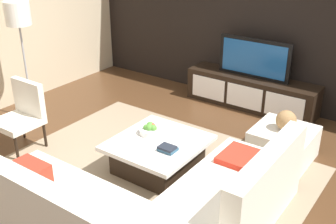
# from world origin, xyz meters

# --- Properties ---
(ground_plane) EXTENTS (14.00, 14.00, 0.00)m
(ground_plane) POSITION_xyz_m (0.00, 0.00, 0.00)
(ground_plane) COLOR #4C301C
(feature_wall_back) EXTENTS (6.40, 0.12, 2.80)m
(feature_wall_back) POSITION_xyz_m (0.00, 2.70, 1.40)
(feature_wall_back) COLOR black
(feature_wall_back) RESTS_ON ground
(area_rug) EXTENTS (3.45, 2.64, 0.01)m
(area_rug) POSITION_xyz_m (-0.10, 0.00, 0.01)
(area_rug) COLOR gray
(area_rug) RESTS_ON ground
(media_console) EXTENTS (2.05, 0.50, 0.50)m
(media_console) POSITION_xyz_m (0.00, 2.40, 0.25)
(media_console) COLOR black
(media_console) RESTS_ON ground
(television) EXTENTS (1.14, 0.06, 0.60)m
(television) POSITION_xyz_m (0.00, 2.40, 0.80)
(television) COLOR black
(television) RESTS_ON media_console
(sectional_couch) EXTENTS (2.42, 2.32, 0.83)m
(sectional_couch) POSITION_xyz_m (0.51, -0.89, 0.28)
(sectional_couch) COLOR silver
(sectional_couch) RESTS_ON ground
(coffee_table) EXTENTS (0.98, 1.04, 0.38)m
(coffee_table) POSITION_xyz_m (-0.10, 0.10, 0.20)
(coffee_table) COLOR black
(coffee_table) RESTS_ON ground
(accent_chair_near) EXTENTS (0.53, 0.51, 0.87)m
(accent_chair_near) POSITION_xyz_m (-1.83, -0.44, 0.49)
(accent_chair_near) COLOR black
(accent_chair_near) RESTS_ON ground
(floor_lamp) EXTENTS (0.34, 0.34, 1.71)m
(floor_lamp) POSITION_xyz_m (-2.48, 0.15, 1.46)
(floor_lamp) COLOR #A5A5AA
(floor_lamp) RESTS_ON ground
(ottoman) EXTENTS (0.70, 0.70, 0.40)m
(ottoman) POSITION_xyz_m (0.99, 1.19, 0.20)
(ottoman) COLOR silver
(ottoman) RESTS_ON ground
(fruit_bowl) EXTENTS (0.28, 0.28, 0.14)m
(fruit_bowl) POSITION_xyz_m (-0.28, 0.20, 0.43)
(fruit_bowl) COLOR silver
(fruit_bowl) RESTS_ON coffee_table
(decorative_ball) EXTENTS (0.25, 0.25, 0.25)m
(decorative_ball) POSITION_xyz_m (0.99, 1.19, 0.52)
(decorative_ball) COLOR #997247
(decorative_ball) RESTS_ON ottoman
(book_stack) EXTENTS (0.19, 0.16, 0.06)m
(book_stack) POSITION_xyz_m (0.12, -0.02, 0.41)
(book_stack) COLOR #2D516B
(book_stack) RESTS_ON coffee_table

